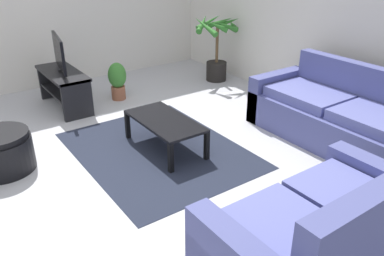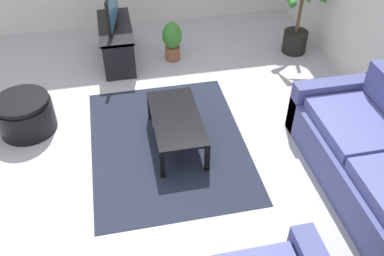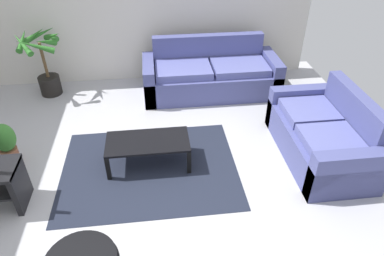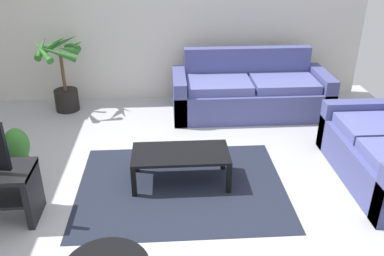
{
  "view_description": "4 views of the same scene",
  "coord_description": "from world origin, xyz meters",
  "px_view_note": "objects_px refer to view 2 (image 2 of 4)",
  "views": [
    {
      "loc": [
        3.55,
        -1.6,
        2.19
      ],
      "look_at": [
        0.59,
        0.49,
        0.47
      ],
      "focal_mm": 36.79,
      "sensor_mm": 36.0,
      "label": 1
    },
    {
      "loc": [
        3.53,
        -0.05,
        3.21
      ],
      "look_at": [
        0.63,
        0.55,
        0.69
      ],
      "focal_mm": 39.49,
      "sensor_mm": 36.0,
      "label": 2
    },
    {
      "loc": [
        0.17,
        -2.96,
        2.95
      ],
      "look_at": [
        0.59,
        0.45,
        0.54
      ],
      "focal_mm": 32.34,
      "sensor_mm": 36.0,
      "label": 3
    },
    {
      "loc": [
        -0.08,
        -3.28,
        2.52
      ],
      "look_at": [
        0.18,
        0.83,
        0.48
      ],
      "focal_mm": 38.35,
      "sensor_mm": 36.0,
      "label": 4
    }
  ],
  "objects_px": {
    "coffee_table": "(176,120)",
    "tv_stand": "(116,38)",
    "ottoman": "(25,115)",
    "tv": "(112,7)",
    "couch_main": "(380,168)",
    "potted_plant_small": "(172,40)",
    "potted_palm": "(299,16)"
  },
  "relations": [
    {
      "from": "tv",
      "to": "potted_plant_small",
      "type": "height_order",
      "value": "tv"
    },
    {
      "from": "coffee_table",
      "to": "potted_palm",
      "type": "xyz_separation_m",
      "value": [
        -1.64,
        2.06,
        0.24
      ]
    },
    {
      "from": "tv",
      "to": "coffee_table",
      "type": "relative_size",
      "value": 0.79
    },
    {
      "from": "potted_palm",
      "to": "ottoman",
      "type": "distance_m",
      "value": 3.87
    },
    {
      "from": "ottoman",
      "to": "potted_palm",
      "type": "bearing_deg",
      "value": 106.02
    },
    {
      "from": "potted_plant_small",
      "to": "ottoman",
      "type": "bearing_deg",
      "value": -57.82
    },
    {
      "from": "tv_stand",
      "to": "ottoman",
      "type": "height_order",
      "value": "tv_stand"
    },
    {
      "from": "coffee_table",
      "to": "ottoman",
      "type": "distance_m",
      "value": 1.75
    },
    {
      "from": "tv",
      "to": "ottoman",
      "type": "height_order",
      "value": "tv"
    },
    {
      "from": "couch_main",
      "to": "potted_palm",
      "type": "bearing_deg",
      "value": 174.39
    },
    {
      "from": "tv_stand",
      "to": "coffee_table",
      "type": "bearing_deg",
      "value": 14.87
    },
    {
      "from": "couch_main",
      "to": "ottoman",
      "type": "xyz_separation_m",
      "value": [
        -1.67,
        -3.44,
        -0.09
      ]
    },
    {
      "from": "tv_stand",
      "to": "coffee_table",
      "type": "distance_m",
      "value": 1.99
    },
    {
      "from": "tv_stand",
      "to": "coffee_table",
      "type": "height_order",
      "value": "tv_stand"
    },
    {
      "from": "coffee_table",
      "to": "ottoman",
      "type": "height_order",
      "value": "ottoman"
    },
    {
      "from": "coffee_table",
      "to": "potted_plant_small",
      "type": "xyz_separation_m",
      "value": [
        -1.78,
        0.26,
        -0.01
      ]
    },
    {
      "from": "coffee_table",
      "to": "couch_main",
      "type": "bearing_deg",
      "value": 58.68
    },
    {
      "from": "tv",
      "to": "coffee_table",
      "type": "distance_m",
      "value": 2.05
    },
    {
      "from": "ottoman",
      "to": "couch_main",
      "type": "bearing_deg",
      "value": 64.13
    },
    {
      "from": "coffee_table",
      "to": "tv_stand",
      "type": "bearing_deg",
      "value": -165.13
    },
    {
      "from": "couch_main",
      "to": "coffee_table",
      "type": "height_order",
      "value": "couch_main"
    },
    {
      "from": "couch_main",
      "to": "potted_plant_small",
      "type": "distance_m",
      "value": 3.25
    },
    {
      "from": "tv_stand",
      "to": "ottoman",
      "type": "xyz_separation_m",
      "value": [
        1.35,
        -1.14,
        -0.14
      ]
    },
    {
      "from": "tv",
      "to": "potted_palm",
      "type": "distance_m",
      "value": 2.6
    },
    {
      "from": "potted_palm",
      "to": "tv",
      "type": "bearing_deg",
      "value": -96.27
    },
    {
      "from": "tv",
      "to": "couch_main",
      "type": "bearing_deg",
      "value": 37.33
    },
    {
      "from": "tv_stand",
      "to": "tv",
      "type": "bearing_deg",
      "value": 79.68
    },
    {
      "from": "tv_stand",
      "to": "potted_plant_small",
      "type": "relative_size",
      "value": 1.93
    },
    {
      "from": "ottoman",
      "to": "tv_stand",
      "type": "bearing_deg",
      "value": 139.83
    },
    {
      "from": "coffee_table",
      "to": "potted_plant_small",
      "type": "distance_m",
      "value": 1.8
    },
    {
      "from": "tv",
      "to": "potted_plant_small",
      "type": "xyz_separation_m",
      "value": [
        0.15,
        0.77,
        -0.49
      ]
    },
    {
      "from": "couch_main",
      "to": "potted_plant_small",
      "type": "height_order",
      "value": "couch_main"
    }
  ]
}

